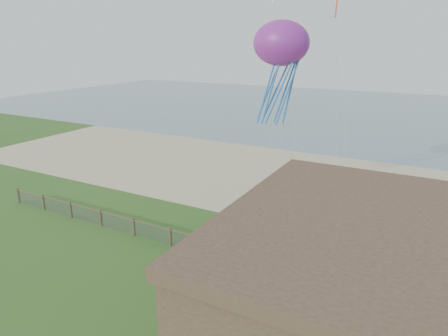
{
  "coord_description": "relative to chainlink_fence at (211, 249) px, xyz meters",
  "views": [
    {
      "loc": [
        10.88,
        -12.46,
        12.42
      ],
      "look_at": [
        -0.21,
        8.0,
        5.07
      ],
      "focal_mm": 32.0,
      "sensor_mm": 36.0,
      "label": 1
    }
  ],
  "objects": [
    {
      "name": "ground",
      "position": [
        0.0,
        -6.0,
        -0.55
      ],
      "size": [
        160.0,
        160.0,
        0.0
      ],
      "primitive_type": "plane",
      "color": "#2F5C1F",
      "rests_on": "ground"
    },
    {
      "name": "sand_beach",
      "position": [
        0.0,
        16.0,
        -0.55
      ],
      "size": [
        72.0,
        20.0,
        0.02
      ],
      "primitive_type": "cube",
      "color": "#C3B28D",
      "rests_on": "ground"
    },
    {
      "name": "ocean",
      "position": [
        0.0,
        60.0,
        -0.55
      ],
      "size": [
        160.0,
        68.0,
        0.02
      ],
      "primitive_type": "cube",
      "color": "slate",
      "rests_on": "ground"
    },
    {
      "name": "chainlink_fence",
      "position": [
        0.0,
        0.0,
        0.0
      ],
      "size": [
        36.2,
        0.2,
        1.25
      ],
      "primitive_type": null,
      "color": "#4C402A",
      "rests_on": "ground"
    },
    {
      "name": "picnic_table",
      "position": [
        5.96,
        -3.44,
        -0.21
      ],
      "size": [
        1.75,
        1.4,
        0.68
      ],
      "primitive_type": null,
      "rotation": [
        0.0,
        0.0,
        0.12
      ],
      "color": "#50392D",
      "rests_on": "ground"
    },
    {
      "name": "octopus_kite",
      "position": [
        -0.03,
        10.45,
        9.75
      ],
      "size": [
        4.67,
        4.06,
        8.03
      ],
      "primitive_type": null,
      "rotation": [
        0.0,
        0.0,
        -0.4
      ],
      "color": "#F72739"
    }
  ]
}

